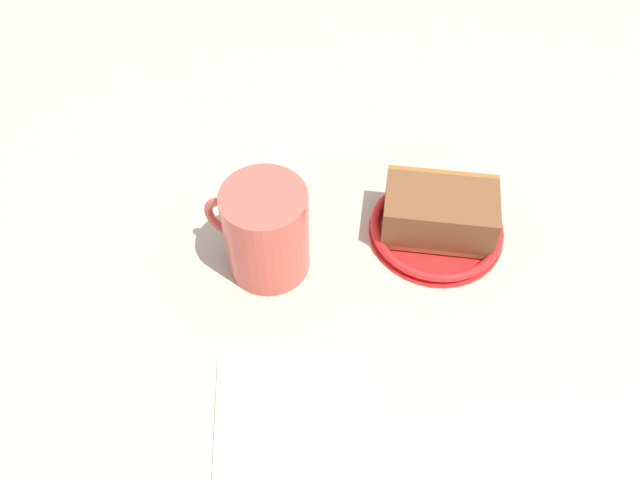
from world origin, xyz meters
TOP-DOWN VIEW (x-y plane):
  - ground_plane at (0.00, 0.00)cm, footprint 117.91×117.91cm
  - small_plate at (-5.44, 4.76)cm, footprint 14.48×14.48cm
  - cake_slice at (-5.71, 4.80)cm, footprint 9.04×12.66cm
  - tea_mug at (-2.03, -13.28)cm, footprint 8.42×10.70cm
  - teaspoon at (-18.39, -9.77)cm, footprint 3.77×13.72cm
  - folded_napkin at (15.29, -10.85)cm, footprint 13.37×13.93cm

SIDE VIEW (x-z plane):
  - ground_plane at x=0.00cm, z-range -3.60..0.00cm
  - folded_napkin at x=15.29cm, z-range 0.00..0.60cm
  - teaspoon at x=-18.39cm, z-range -0.05..0.75cm
  - small_plate at x=-5.44cm, z-range -0.01..1.55cm
  - cake_slice at x=-5.71cm, z-range 0.63..5.83cm
  - tea_mug at x=-2.03cm, z-range 0.10..10.60cm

